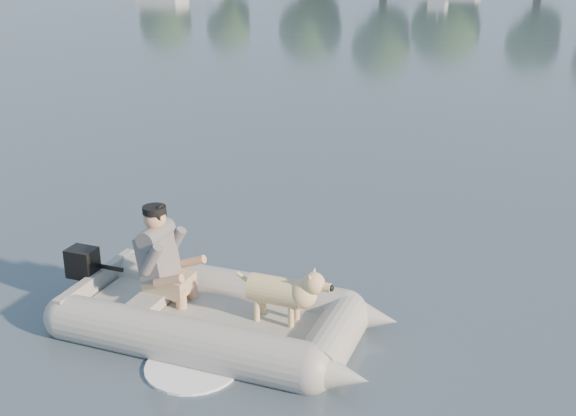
% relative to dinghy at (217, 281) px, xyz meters
% --- Properties ---
extents(water, '(160.00, 160.00, 0.00)m').
position_rel_dinghy_xyz_m(water, '(0.15, -0.49, -0.52)').
color(water, '#4E5B69').
rests_on(water, ground).
extents(dinghy, '(4.11, 2.67, 1.24)m').
position_rel_dinghy_xyz_m(dinghy, '(0.00, 0.00, 0.00)').
color(dinghy, '#969691').
rests_on(dinghy, water).
extents(man, '(0.66, 0.57, 0.96)m').
position_rel_dinghy_xyz_m(man, '(-0.62, 0.03, 0.17)').
color(man, slate).
rests_on(man, dinghy).
extents(dog, '(0.84, 0.32, 0.55)m').
position_rel_dinghy_xyz_m(dog, '(0.57, 0.07, -0.06)').
color(dog, tan).
rests_on(dog, dinghy).
extents(outboard_motor, '(0.38, 0.27, 0.70)m').
position_rel_dinghy_xyz_m(outboard_motor, '(-1.48, -0.05, -0.25)').
color(outboard_motor, black).
rests_on(outboard_motor, dinghy).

